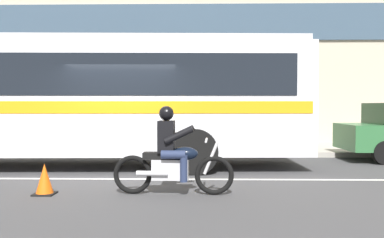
% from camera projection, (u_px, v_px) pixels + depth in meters
% --- Properties ---
extents(ground_plane, '(60.00, 60.00, 0.00)m').
position_uv_depth(ground_plane, '(121.00, 174.00, 9.62)').
color(ground_plane, '#3D3D3F').
extents(sidewalk_curb, '(28.00, 3.80, 0.15)m').
position_uv_depth(sidewalk_curb, '(149.00, 148.00, 14.71)').
color(sidewalk_curb, '#A39E93').
rests_on(sidewalk_curb, ground_plane).
extents(lane_center_stripe, '(26.60, 0.14, 0.01)m').
position_uv_depth(lane_center_stripe, '(116.00, 179.00, 9.02)').
color(lane_center_stripe, silver).
rests_on(lane_center_stripe, ground_plane).
extents(transit_bus, '(12.35, 3.06, 3.22)m').
position_uv_depth(transit_bus, '(64.00, 93.00, 10.79)').
color(transit_bus, silver).
rests_on(transit_bus, ground_plane).
extents(motorcycle_with_rider, '(2.14, 0.64, 1.56)m').
position_uv_depth(motorcycle_with_rider, '(172.00, 157.00, 7.45)').
color(motorcycle_with_rider, black).
rests_on(motorcycle_with_rider, ground_plane).
extents(fire_hydrant, '(0.22, 0.30, 0.75)m').
position_uv_depth(fire_hydrant, '(246.00, 139.00, 13.35)').
color(fire_hydrant, red).
rests_on(fire_hydrant, sidewalk_curb).
extents(traffic_cone, '(0.36, 0.36, 0.55)m').
position_uv_depth(traffic_cone, '(45.00, 180.00, 7.44)').
color(traffic_cone, '#EA590F').
rests_on(traffic_cone, ground_plane).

